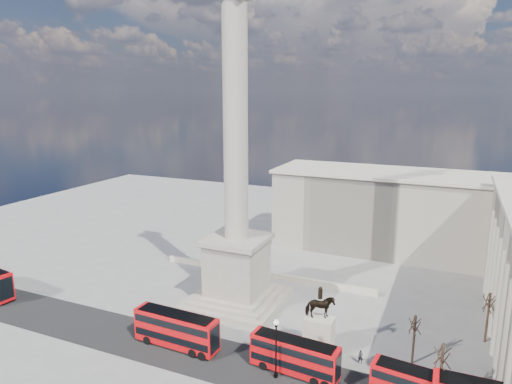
{
  "coord_description": "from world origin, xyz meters",
  "views": [
    {
      "loc": [
        29.51,
        -54.57,
        32.49
      ],
      "look_at": [
        4.32,
        2.54,
        18.73
      ],
      "focal_mm": 32.0,
      "sensor_mm": 36.0,
      "label": 1
    }
  ],
  "objects_px": {
    "victorian_lamp": "(276,344)",
    "pedestrian_crossing": "(272,345)",
    "nelsons_column": "(236,224)",
    "pedestrian_walking": "(361,357)",
    "equestrian_statue": "(319,330)",
    "red_bus_a": "(177,329)",
    "red_bus_b": "(295,356)"
  },
  "relations": [
    {
      "from": "red_bus_b",
      "to": "equestrian_statue",
      "type": "xyz_separation_m",
      "value": [
        1.4,
        5.16,
        0.95
      ]
    },
    {
      "from": "red_bus_a",
      "to": "pedestrian_walking",
      "type": "xyz_separation_m",
      "value": [
        22.54,
        5.93,
        -1.61
      ]
    },
    {
      "from": "victorian_lamp",
      "to": "pedestrian_crossing",
      "type": "distance_m",
      "value": 6.3
    },
    {
      "from": "equestrian_statue",
      "to": "red_bus_a",
      "type": "bearing_deg",
      "value": -161.13
    },
    {
      "from": "nelsons_column",
      "to": "equestrian_statue",
      "type": "height_order",
      "value": "nelsons_column"
    },
    {
      "from": "nelsons_column",
      "to": "red_bus_b",
      "type": "bearing_deg",
      "value": -44.07
    },
    {
      "from": "equestrian_statue",
      "to": "victorian_lamp",
      "type": "bearing_deg",
      "value": -114.94
    },
    {
      "from": "victorian_lamp",
      "to": "pedestrian_crossing",
      "type": "bearing_deg",
      "value": 116.67
    },
    {
      "from": "red_bus_b",
      "to": "victorian_lamp",
      "type": "xyz_separation_m",
      "value": [
        -1.76,
        -1.63,
        2.03
      ]
    },
    {
      "from": "nelsons_column",
      "to": "pedestrian_crossing",
      "type": "distance_m",
      "value": 19.06
    },
    {
      "from": "red_bus_a",
      "to": "red_bus_b",
      "type": "height_order",
      "value": "red_bus_a"
    },
    {
      "from": "victorian_lamp",
      "to": "equestrian_statue",
      "type": "relative_size",
      "value": 0.8
    },
    {
      "from": "red_bus_b",
      "to": "pedestrian_crossing",
      "type": "distance_m",
      "value": 5.36
    },
    {
      "from": "red_bus_b",
      "to": "equestrian_statue",
      "type": "relative_size",
      "value": 1.18
    },
    {
      "from": "nelsons_column",
      "to": "pedestrian_walking",
      "type": "height_order",
      "value": "nelsons_column"
    },
    {
      "from": "nelsons_column",
      "to": "pedestrian_walking",
      "type": "distance_m",
      "value": 25.75
    },
    {
      "from": "red_bus_a",
      "to": "victorian_lamp",
      "type": "height_order",
      "value": "victorian_lamp"
    },
    {
      "from": "equestrian_statue",
      "to": "pedestrian_walking",
      "type": "bearing_deg",
      "value": 0.38
    },
    {
      "from": "victorian_lamp",
      "to": "pedestrian_walking",
      "type": "relative_size",
      "value": 4.26
    },
    {
      "from": "red_bus_a",
      "to": "pedestrian_crossing",
      "type": "height_order",
      "value": "red_bus_a"
    },
    {
      "from": "equestrian_statue",
      "to": "pedestrian_walking",
      "type": "height_order",
      "value": "equestrian_statue"
    },
    {
      "from": "nelsons_column",
      "to": "pedestrian_walking",
      "type": "bearing_deg",
      "value": -22.45
    },
    {
      "from": "nelsons_column",
      "to": "victorian_lamp",
      "type": "relative_size",
      "value": 6.83
    },
    {
      "from": "equestrian_statue",
      "to": "pedestrian_walking",
      "type": "relative_size",
      "value": 5.34
    },
    {
      "from": "pedestrian_walking",
      "to": "red_bus_b",
      "type": "bearing_deg",
      "value": -150.36
    },
    {
      "from": "equestrian_statue",
      "to": "pedestrian_crossing",
      "type": "relative_size",
      "value": 4.9
    },
    {
      "from": "nelsons_column",
      "to": "red_bus_a",
      "type": "height_order",
      "value": "nelsons_column"
    },
    {
      "from": "victorian_lamp",
      "to": "pedestrian_crossing",
      "type": "height_order",
      "value": "victorian_lamp"
    },
    {
      "from": "equestrian_statue",
      "to": "pedestrian_crossing",
      "type": "height_order",
      "value": "equestrian_statue"
    },
    {
      "from": "victorian_lamp",
      "to": "pedestrian_walking",
      "type": "height_order",
      "value": "victorian_lamp"
    },
    {
      "from": "nelsons_column",
      "to": "red_bus_a",
      "type": "bearing_deg",
      "value": -95.91
    },
    {
      "from": "red_bus_b",
      "to": "victorian_lamp",
      "type": "height_order",
      "value": "victorian_lamp"
    }
  ]
}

